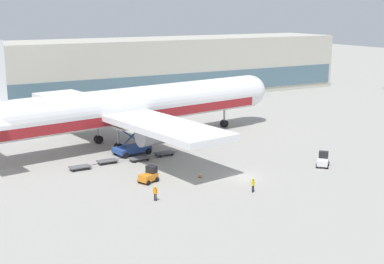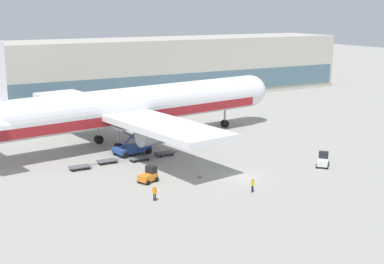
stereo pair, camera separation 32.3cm
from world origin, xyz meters
name	(u,v)px [view 2 (the right image)]	position (x,y,z in m)	size (l,w,h in m)	color
ground_plane	(243,177)	(0.00, 0.00, 0.00)	(400.00, 400.00, 0.00)	#9E9B93
terminal_building	(171,67)	(22.64, 64.56, 6.99)	(90.00, 18.20, 14.00)	#BCB7A8
airplane_main	(126,108)	(-6.41, 23.22, 5.84)	(57.84, 48.65, 17.00)	white
scissor_lift_loader	(132,142)	(-8.12, 17.25, 1.87)	(5.58, 4.03, 4.79)	#284C99
baggage_tug_foreground	(149,175)	(-11.42, 4.08, 0.88)	(2.80, 2.40, 2.00)	orange
baggage_tug_mid	(323,160)	(12.12, -1.43, 0.88)	(2.76, 2.70, 2.00)	silver
baggage_dolly_lead	(80,167)	(-17.29, 13.39, 0.39)	(3.71, 1.54, 0.48)	#56565B
baggage_dolly_second	(107,161)	(-13.02, 14.40, 0.39)	(3.71, 1.54, 0.48)	#56565B
baggage_dolly_third	(139,158)	(-8.61, 13.43, 0.39)	(3.71, 1.54, 0.48)	#56565B
baggage_dolly_trail	(164,153)	(-4.26, 14.21, 0.39)	(3.71, 1.54, 0.48)	#56565B
ground_crew_near	(253,184)	(-2.40, -5.33, 1.03)	(0.53, 0.35, 1.75)	black
ground_crew_far	(155,192)	(-13.64, -2.31, 1.05)	(0.38, 0.49, 1.78)	black
traffic_cone_near	(200,175)	(-4.96, 2.62, 0.37)	(0.40, 0.40, 0.76)	black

